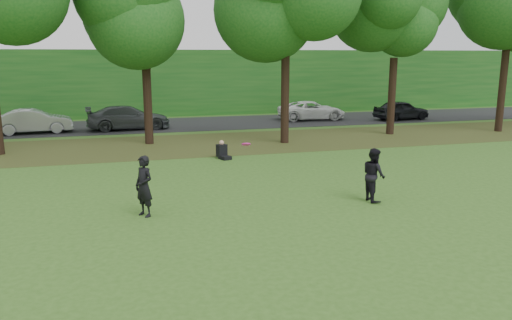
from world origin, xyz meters
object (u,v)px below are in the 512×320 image
Objects in this scene: player_right at (374,175)px; frisbee at (246,144)px; player_left at (144,186)px; seated_person at (223,152)px.

frisbee reaches higher than player_right.
player_left reaches higher than seated_person.
seated_person is at bearing 23.65° from player_right.
player_right is 8.53m from seated_person.
frisbee reaches higher than player_left.
frisbee is at bearing 86.49° from player_right.
frisbee is at bearing 54.02° from player_left.
player_left is 7.16m from player_right.
frisbee is 7.76m from seated_person.
player_left is at bearing -136.16° from seated_person.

